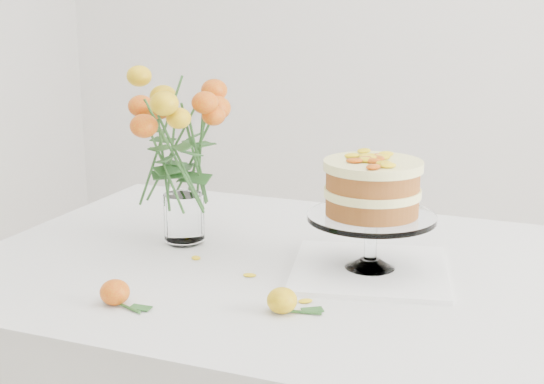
# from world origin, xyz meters

# --- Properties ---
(table) EXTENTS (1.43, 0.93, 0.76)m
(table) POSITION_xyz_m (0.00, 0.00, 0.67)
(table) COLOR tan
(table) RESTS_ON ground
(napkin) EXTENTS (0.35, 0.35, 0.01)m
(napkin) POSITION_xyz_m (0.09, 0.01, 0.76)
(napkin) COLOR white
(napkin) RESTS_ON table
(cake_stand) EXTENTS (0.24, 0.24, 0.22)m
(cake_stand) POSITION_xyz_m (0.09, 0.01, 0.91)
(cake_stand) COLOR white
(cake_stand) RESTS_ON napkin
(rose_vase) EXTENTS (0.31, 0.31, 0.43)m
(rose_vase) POSITION_xyz_m (-0.33, 0.03, 1.01)
(rose_vase) COLOR white
(rose_vase) RESTS_ON table
(loose_rose_near) EXTENTS (0.09, 0.05, 0.04)m
(loose_rose_near) POSITION_xyz_m (-0.00, -0.24, 0.78)
(loose_rose_near) COLOR orange
(loose_rose_near) RESTS_ON table
(loose_rose_far) EXTENTS (0.09, 0.05, 0.04)m
(loose_rose_far) POSITION_xyz_m (-0.28, -0.31, 0.78)
(loose_rose_far) COLOR red
(loose_rose_far) RESTS_ON table
(stray_petal_a) EXTENTS (0.03, 0.02, 0.00)m
(stray_petal_a) POSITION_xyz_m (-0.12, -0.10, 0.76)
(stray_petal_a) COLOR yellow
(stray_petal_a) RESTS_ON table
(stray_petal_b) EXTENTS (0.03, 0.02, 0.00)m
(stray_petal_b) POSITION_xyz_m (-0.02, -0.14, 0.76)
(stray_petal_b) COLOR yellow
(stray_petal_b) RESTS_ON table
(stray_petal_c) EXTENTS (0.03, 0.02, 0.00)m
(stray_petal_c) POSITION_xyz_m (0.02, -0.18, 0.76)
(stray_petal_c) COLOR yellow
(stray_petal_c) RESTS_ON table
(stray_petal_d) EXTENTS (0.03, 0.02, 0.00)m
(stray_petal_d) POSITION_xyz_m (-0.26, -0.05, 0.76)
(stray_petal_d) COLOR yellow
(stray_petal_d) RESTS_ON table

